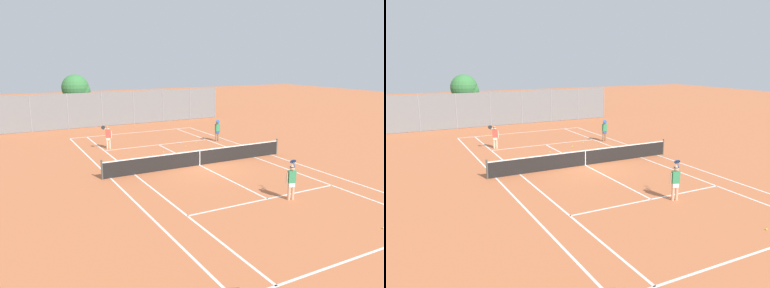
{
  "view_description": "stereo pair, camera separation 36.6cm",
  "coord_description": "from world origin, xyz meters",
  "views": [
    {
      "loc": [
        -10.64,
        -19.1,
        6.21
      ],
      "look_at": [
        0.26,
        1.5,
        1.0
      ],
      "focal_mm": 35.0,
      "sensor_mm": 36.0,
      "label": 1
    },
    {
      "loc": [
        -10.31,
        -19.27,
        6.21
      ],
      "look_at": [
        0.26,
        1.5,
        1.0
      ],
      "focal_mm": 35.0,
      "sensor_mm": 36.0,
      "label": 2
    }
  ],
  "objects": [
    {
      "name": "loose_tennis_ball_2",
      "position": [
        1.5,
        0.96,
        0.03
      ],
      "size": [
        0.07,
        0.07,
        0.07
      ],
      "primitive_type": "sphere",
      "color": "#D1DB33",
      "rests_on": "ground"
    },
    {
      "name": "tennis_net",
      "position": [
        0.0,
        0.0,
        0.51
      ],
      "size": [
        12.0,
        0.1,
        1.07
      ],
      "color": "#474C47",
      "rests_on": "ground"
    },
    {
      "name": "back_fence",
      "position": [
        0.0,
        16.45,
        1.65
      ],
      "size": [
        22.28,
        0.08,
        3.3
      ],
      "color": "gray",
      "rests_on": "ground"
    },
    {
      "name": "player_far_left",
      "position": [
        -3.69,
        6.87,
        0.93
      ],
      "size": [
        0.84,
        0.69,
        1.77
      ],
      "color": "beige",
      "rests_on": "ground"
    },
    {
      "name": "loose_tennis_ball_0",
      "position": [
        1.48,
        4.79,
        0.03
      ],
      "size": [
        0.07,
        0.07,
        0.07
      ],
      "primitive_type": "sphere",
      "color": "#D1DB33",
      "rests_on": "ground"
    },
    {
      "name": "ground_plane",
      "position": [
        0.0,
        0.0,
        0.0
      ],
      "size": [
        120.0,
        120.0,
        0.0
      ],
      "primitive_type": "plane",
      "color": "#BC663D"
    },
    {
      "name": "player_far_right",
      "position": [
        4.62,
        5.46,
        0.93
      ],
      "size": [
        0.68,
        0.73,
        1.77
      ],
      "color": "#936B4C",
      "rests_on": "ground"
    },
    {
      "name": "tree_behind_left",
      "position": [
        -3.23,
        19.51,
        3.45
      ],
      "size": [
        2.78,
        2.67,
        4.88
      ],
      "color": "brown",
      "rests_on": "ground"
    },
    {
      "name": "loose_tennis_ball_4",
      "position": [
        2.81,
        5.64,
        0.03
      ],
      "size": [
        0.07,
        0.07,
        0.07
      ],
      "primitive_type": "sphere",
      "color": "#D1DB33",
      "rests_on": "ground"
    },
    {
      "name": "court_line_markings",
      "position": [
        0.0,
        0.0,
        0.0
      ],
      "size": [
        11.1,
        23.9,
        0.01
      ],
      "color": "silver",
      "rests_on": "ground"
    },
    {
      "name": "loose_tennis_ball_1",
      "position": [
        1.87,
        -10.92,
        0.03
      ],
      "size": [
        0.07,
        0.07,
        0.07
      ],
      "primitive_type": "sphere",
      "color": "#D1DB33",
      "rests_on": "ground"
    },
    {
      "name": "player_near_side",
      "position": [
        0.89,
        -6.95,
        0.93
      ],
      "size": [
        0.82,
        0.7,
        1.77
      ],
      "color": "#D8A884",
      "rests_on": "ground"
    },
    {
      "name": "loose_tennis_ball_3",
      "position": [
        -0.65,
        3.97,
        0.03
      ],
      "size": [
        0.07,
        0.07,
        0.07
      ],
      "primitive_type": "sphere",
      "color": "#D1DB33",
      "rests_on": "ground"
    }
  ]
}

